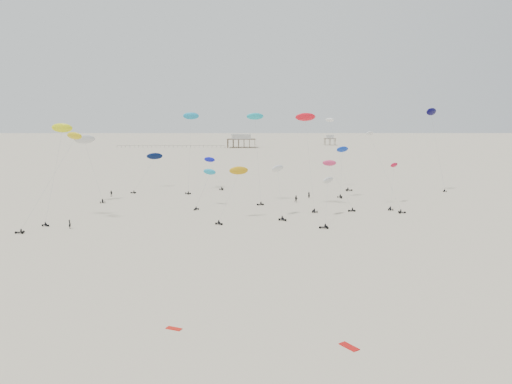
{
  "coord_description": "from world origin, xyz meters",
  "views": [
    {
      "loc": [
        -0.35,
        -19.53,
        23.57
      ],
      "look_at": [
        0.0,
        88.0,
        7.0
      ],
      "focal_mm": 35.0,
      "sensor_mm": 36.0,
      "label": 1
    }
  ],
  "objects_px": {
    "pavilion_main": "(241,142)",
    "spectator_0": "(70,229)",
    "rig_4": "(279,183)",
    "rig_9": "(327,192)",
    "pavilion_small": "(330,141)",
    "rig_0": "(342,162)"
  },
  "relations": [
    {
      "from": "rig_4",
      "to": "spectator_0",
      "type": "xyz_separation_m",
      "value": [
        -44.63,
        -12.71,
        -8.04
      ]
    },
    {
      "from": "rig_9",
      "to": "spectator_0",
      "type": "distance_m",
      "value": 56.87
    },
    {
      "from": "rig_4",
      "to": "pavilion_small",
      "type": "bearing_deg",
      "value": -140.13
    },
    {
      "from": "pavilion_main",
      "to": "pavilion_small",
      "type": "height_order",
      "value": "pavilion_main"
    },
    {
      "from": "rig_4",
      "to": "spectator_0",
      "type": "height_order",
      "value": "rig_4"
    },
    {
      "from": "pavilion_small",
      "to": "rig_0",
      "type": "height_order",
      "value": "rig_0"
    },
    {
      "from": "rig_0",
      "to": "spectator_0",
      "type": "relative_size",
      "value": 6.6
    },
    {
      "from": "pavilion_main",
      "to": "rig_0",
      "type": "relative_size",
      "value": 1.41
    },
    {
      "from": "pavilion_main",
      "to": "spectator_0",
      "type": "relative_size",
      "value": 9.3
    },
    {
      "from": "rig_9",
      "to": "spectator_0",
      "type": "bearing_deg",
      "value": 96.8
    },
    {
      "from": "pavilion_main",
      "to": "rig_4",
      "type": "xyz_separation_m",
      "value": [
        15.46,
        -254.27,
        3.81
      ]
    },
    {
      "from": "pavilion_small",
      "to": "rig_0",
      "type": "bearing_deg",
      "value": -97.79
    },
    {
      "from": "pavilion_main",
      "to": "rig_4",
      "type": "relative_size",
      "value": 1.67
    },
    {
      "from": "pavilion_main",
      "to": "rig_9",
      "type": "distance_m",
      "value": 257.74
    },
    {
      "from": "spectator_0",
      "to": "rig_0",
      "type": "bearing_deg",
      "value": -98.96
    },
    {
      "from": "pavilion_main",
      "to": "rig_4",
      "type": "bearing_deg",
      "value": -86.52
    },
    {
      "from": "rig_4",
      "to": "rig_9",
      "type": "bearing_deg",
      "value": 129.76
    },
    {
      "from": "rig_0",
      "to": "rig_4",
      "type": "xyz_separation_m",
      "value": [
        -19.53,
        -28.44,
        -2.26
      ]
    },
    {
      "from": "pavilion_small",
      "to": "spectator_0",
      "type": "distance_m",
      "value": 313.13
    },
    {
      "from": "pavilion_main",
      "to": "spectator_0",
      "type": "xyz_separation_m",
      "value": [
        -29.18,
        -266.99,
        -4.22
      ]
    },
    {
      "from": "pavilion_main",
      "to": "rig_0",
      "type": "xyz_separation_m",
      "value": [
        34.98,
        -225.83,
        6.07
      ]
    },
    {
      "from": "pavilion_main",
      "to": "pavilion_small",
      "type": "bearing_deg",
      "value": 23.2
    }
  ]
}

